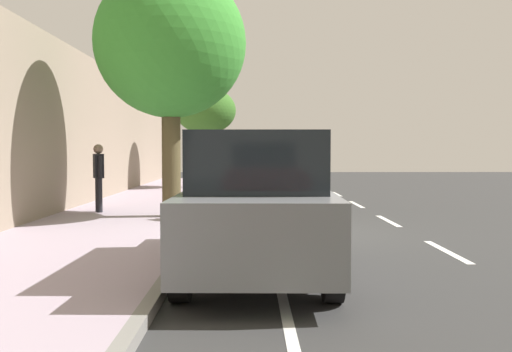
% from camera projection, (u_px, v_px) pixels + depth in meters
% --- Properties ---
extents(ground, '(63.95, 63.95, 0.00)m').
position_uv_depth(ground, '(281.00, 234.00, 11.93)').
color(ground, '#313131').
extents(sidewalk, '(3.73, 39.97, 0.14)m').
position_uv_depth(sidewalk, '(105.00, 231.00, 11.89)').
color(sidewalk, '#A593A4').
rests_on(sidewalk, ground).
extents(curb_edge, '(0.16, 39.97, 0.14)m').
position_uv_depth(curb_edge, '(198.00, 230.00, 11.91)').
color(curb_edge, gray).
rests_on(curb_edge, ground).
extents(lane_stripe_centre, '(0.14, 40.00, 0.01)m').
position_uv_depth(lane_stripe_centre, '(412.00, 233.00, 11.94)').
color(lane_stripe_centre, white).
rests_on(lane_stripe_centre, ground).
extents(lane_stripe_bike_edge, '(0.12, 39.97, 0.01)m').
position_uv_depth(lane_stripe_bike_edge, '(269.00, 234.00, 11.93)').
color(lane_stripe_bike_edge, white).
rests_on(lane_stripe_bike_edge, ground).
extents(building_facade, '(0.50, 39.97, 4.59)m').
position_uv_depth(building_facade, '(1.00, 124.00, 11.76)').
color(building_facade, gray).
rests_on(building_facade, ground).
extents(parked_sedan_tan_nearest, '(2.01, 4.48, 1.52)m').
position_uv_depth(parked_sedan_tan_nearest, '(252.00, 182.00, 17.75)').
color(parked_sedan_tan_nearest, tan).
rests_on(parked_sedan_tan_nearest, ground).
extents(parked_suv_grey_second, '(2.05, 4.74, 1.99)m').
position_uv_depth(parked_suv_grey_second, '(258.00, 202.00, 8.01)').
color(parked_suv_grey_second, slate).
rests_on(parked_suv_grey_second, ground).
extents(bicycle_at_curb, '(1.37, 1.12, 0.74)m').
position_uv_depth(bicycle_at_curb, '(223.00, 212.00, 12.81)').
color(bicycle_at_curb, black).
rests_on(bicycle_at_curb, ground).
extents(cyclist_with_backpack, '(0.54, 0.55, 1.67)m').
position_uv_depth(cyclist_with_backpack, '(214.00, 182.00, 13.21)').
color(cyclist_with_backpack, '#C6B284').
rests_on(cyclist_with_backpack, ground).
extents(street_tree_near_cyclist, '(2.60, 2.60, 4.27)m').
position_uv_depth(street_tree_near_cyclist, '(205.00, 111.00, 24.30)').
color(street_tree_near_cyclist, brown).
rests_on(street_tree_near_cyclist, sidewalk).
extents(street_tree_mid_block, '(3.62, 3.62, 5.95)m').
position_uv_depth(street_tree_mid_block, '(170.00, 44.00, 13.65)').
color(street_tree_mid_block, brown).
rests_on(street_tree_mid_block, sidewalk).
extents(pedestrian_on_phone, '(0.36, 0.58, 1.75)m').
position_uv_depth(pedestrian_on_phone, '(99.00, 173.00, 14.69)').
color(pedestrian_on_phone, black).
rests_on(pedestrian_on_phone, sidewalk).
extents(fire_hydrant, '(0.22, 0.22, 0.84)m').
position_uv_depth(fire_hydrant, '(213.00, 178.00, 23.44)').
color(fire_hydrant, red).
rests_on(fire_hydrant, sidewalk).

